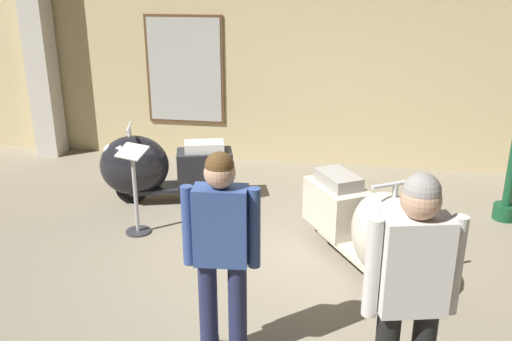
{
  "coord_description": "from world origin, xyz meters",
  "views": [
    {
      "loc": [
        0.62,
        -4.88,
        2.77
      ],
      "look_at": [
        -0.38,
        0.96,
        0.64
      ],
      "focal_mm": 38.51,
      "sensor_mm": 36.0,
      "label": 1
    }
  ],
  "objects_px": {
    "visitor_1": "(411,289)",
    "info_stanchion": "(136,198)",
    "visitor_0": "(221,245)",
    "scooter_0": "(156,167)",
    "scooter_1": "(371,228)"
  },
  "relations": [
    {
      "from": "visitor_1",
      "to": "info_stanchion",
      "type": "bearing_deg",
      "value": 35.21
    },
    {
      "from": "visitor_1",
      "to": "visitor_0",
      "type": "bearing_deg",
      "value": 56.99
    },
    {
      "from": "scooter_0",
      "to": "visitor_1",
      "type": "relative_size",
      "value": 0.99
    },
    {
      "from": "scooter_0",
      "to": "info_stanchion",
      "type": "bearing_deg",
      "value": 78.68
    },
    {
      "from": "scooter_0",
      "to": "info_stanchion",
      "type": "xyz_separation_m",
      "value": [
        0.08,
        -0.91,
        -0.04
      ]
    },
    {
      "from": "scooter_1",
      "to": "visitor_1",
      "type": "distance_m",
      "value": 1.97
    },
    {
      "from": "visitor_0",
      "to": "info_stanchion",
      "type": "relative_size",
      "value": 1.61
    },
    {
      "from": "visitor_1",
      "to": "info_stanchion",
      "type": "xyz_separation_m",
      "value": [
        -2.7,
        2.38,
        -0.58
      ]
    },
    {
      "from": "scooter_1",
      "to": "info_stanchion",
      "type": "xyz_separation_m",
      "value": [
        -2.55,
        0.49,
        -0.07
      ]
    },
    {
      "from": "scooter_0",
      "to": "scooter_1",
      "type": "distance_m",
      "value": 2.98
    },
    {
      "from": "visitor_0",
      "to": "scooter_0",
      "type": "bearing_deg",
      "value": 23.34
    },
    {
      "from": "info_stanchion",
      "to": "scooter_0",
      "type": "bearing_deg",
      "value": 94.89
    },
    {
      "from": "scooter_0",
      "to": "visitor_0",
      "type": "xyz_separation_m",
      "value": [
        1.52,
        -2.84,
        0.49
      ]
    },
    {
      "from": "visitor_1",
      "to": "info_stanchion",
      "type": "distance_m",
      "value": 3.65
    },
    {
      "from": "visitor_0",
      "to": "visitor_1",
      "type": "distance_m",
      "value": 1.34
    }
  ]
}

